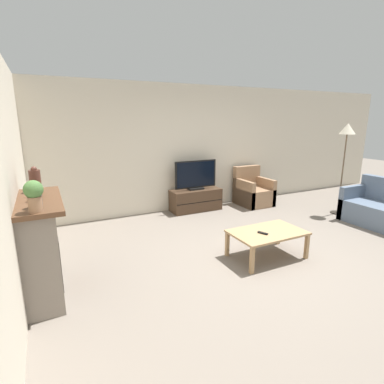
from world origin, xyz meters
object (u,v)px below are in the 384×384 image
Objects in this scene: mantel_vase_left at (35,199)px; mantel_clock at (36,190)px; remote at (263,233)px; coffee_table at (267,234)px; fireplace at (41,247)px; mantel_vase_centre_left at (35,193)px; potted_plant at (34,194)px; mantel_vase_right at (35,180)px; floor_lamp at (347,136)px; tv at (196,176)px; tv_stand at (196,200)px; armchair at (253,192)px.

mantel_vase_left reaches higher than mantel_clock.
remote is (2.78, -0.09, -0.81)m from mantel_vase_left.
remote is (-0.12, -0.05, 0.05)m from coffee_table.
fireplace is 0.65m from mantel_vase_centre_left.
potted_plant reaches higher than remote.
mantel_vase_centre_left reaches higher than mantel_clock.
mantel_vase_centre_left is 0.46m from mantel_vase_right.
mantel_vase_centre_left is 5.74m from floor_lamp.
mantel_vase_centre_left is 0.20× the size of tv.
remote is 3.32m from floor_lamp.
mantel_vase_right is 0.32× the size of tv.
floor_lamp is at bearing 10.70° from potted_plant.
mantel_clock is 0.08× the size of floor_lamp.
coffee_table is at bearing -93.18° from tv_stand.
tv_stand reaches higher than coffee_table.
mantel_vase_left is (0.02, -0.37, 0.65)m from fireplace.
coffee_table is at bearing -93.19° from tv.
mantel_vase_centre_left is at bearing -90.20° from mantel_clock.
mantel_clock reaches higher than tv_stand.
tv_stand is (3.06, 2.12, -0.34)m from fireplace.
mantel_vase_left is at bearing -170.80° from floor_lamp.
armchair is at bearing 30.89° from remote.
mantel_vase_centre_left is at bearing 90.00° from potted_plant.
mantel_vase_right is 0.16× the size of floor_lamp.
floor_lamp reaches higher than coffee_table.
mantel_clock is 3.77m from tv_stand.
mantel_vase_right is 3.55m from tv.
mantel_vase_centre_left is 2.92m from remote.
mantel_vase_right is 3.66m from tv_stand.
coffee_table is (2.90, -0.33, -0.87)m from mantel_vase_centre_left.
potted_plant is at bearing 157.26° from remote.
mantel_vase_right is at bearing 90.18° from mantel_clock.
potted_plant reaches higher than fireplace.
floor_lamp reaches higher than potted_plant.
mantel_clock is at bearing 81.85° from fireplace.
armchair is 5.78× the size of remote.
potted_plant is (-0.00, -0.89, 0.03)m from mantel_vase_right.
mantel_vase_left is at bearing -90.09° from mantel_clock.
tv_stand is (3.04, 2.21, -0.99)m from mantel_vase_centre_left.
tv is at bearing 60.20° from remote.
mantel_vase_left reaches higher than tv.
mantel_vase_left is 1.36× the size of mantel_clock.
mantel_vase_right reaches higher than coffee_table.
tv_stand is at bearing 86.82° from coffee_table.
mantel_clock is at bearing 169.44° from coffee_table.
tv is at bearing 172.99° from armchair.
potted_plant is 0.16× the size of floor_lamp.
mantel_vase_left is at bearing -152.67° from armchair.
mantel_vase_left is 3.03m from coffee_table.
potted_plant is at bearing -177.95° from coffee_table.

